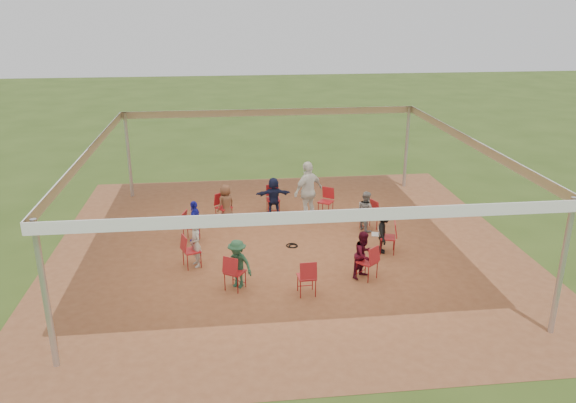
{
  "coord_description": "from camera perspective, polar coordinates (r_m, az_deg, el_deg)",
  "views": [
    {
      "loc": [
        -1.65,
        -14.48,
        6.53
      ],
      "look_at": [
        0.06,
        0.3,
        1.25
      ],
      "focal_mm": 35.0,
      "sensor_mm": 36.0,
      "label": 1
    }
  ],
  "objects": [
    {
      "name": "person_seated_4",
      "position": [
        16.32,
        -9.43,
        -1.98
      ],
      "size": [
        0.54,
        0.79,
        1.22
      ],
      "primitive_type": "imported",
      "rotation": [
        0.0,
        0.0,
        -1.83
      ],
      "color": "#181BA3",
      "rests_on": "ground"
    },
    {
      "name": "tent",
      "position": [
        15.16,
        -0.09,
        3.63
      ],
      "size": [
        10.33,
        10.33,
        3.0
      ],
      "color": "#B2B2B7",
      "rests_on": "ground"
    },
    {
      "name": "chair_8",
      "position": [
        13.3,
        1.91,
        -7.67
      ],
      "size": [
        0.44,
        0.46,
        0.9
      ],
      "primitive_type": null,
      "rotation": [
        0.0,
        0.0,
        0.05
      ],
      "color": "#A61A1F",
      "rests_on": "ground"
    },
    {
      "name": "ground",
      "position": [
        15.97,
        -0.09,
        -4.58
      ],
      "size": [
        80.0,
        80.0,
        0.0
      ],
      "primitive_type": "plane",
      "color": "#314816",
      "rests_on": "ground"
    },
    {
      "name": "chair_0",
      "position": [
        15.66,
        10.1,
        -3.63
      ],
      "size": [
        0.53,
        0.52,
        0.9
      ],
      "primitive_type": null,
      "rotation": [
        0.0,
        0.0,
        1.31
      ],
      "color": "#A61A1F",
      "rests_on": "ground"
    },
    {
      "name": "person_seated_6",
      "position": [
        13.59,
        -5.17,
        -6.32
      ],
      "size": [
        0.88,
        0.76,
        1.22
      ],
      "primitive_type": "imported",
      "rotation": [
        0.0,
        0.0,
        -0.58
      ],
      "color": "#245035",
      "rests_on": "ground"
    },
    {
      "name": "chair_9",
      "position": [
        14.14,
        8.06,
        -6.12
      ],
      "size": [
        0.6,
        0.61,
        0.9
      ],
      "primitive_type": null,
      "rotation": [
        0.0,
        0.0,
        0.68
      ],
      "color": "#A61A1F",
      "rests_on": "ground"
    },
    {
      "name": "chair_7",
      "position": [
        13.58,
        -5.41,
        -7.15
      ],
      "size": [
        0.59,
        0.6,
        0.9
      ],
      "primitive_type": null,
      "rotation": [
        0.0,
        0.0,
        -0.58
      ],
      "color": "#A61A1F",
      "rests_on": "ground"
    },
    {
      "name": "standing_person",
      "position": [
        17.54,
        2.07,
        1.05
      ],
      "size": [
        1.25,
        1.12,
        1.92
      ],
      "primitive_type": "imported",
      "rotation": [
        0.0,
        0.0,
        3.75
      ],
      "color": "silver",
      "rests_on": "ground"
    },
    {
      "name": "person_seated_2",
      "position": [
        18.21,
        -1.47,
        0.59
      ],
      "size": [
        1.15,
        0.48,
        1.22
      ],
      "primitive_type": "imported",
      "rotation": [
        0.0,
        0.0,
        -3.09
      ],
      "color": "#151C3D",
      "rests_on": "ground"
    },
    {
      "name": "chair_2",
      "position": [
        18.17,
        3.85,
        -0.05
      ],
      "size": [
        0.59,
        0.6,
        0.9
      ],
      "primitive_type": null,
      "rotation": [
        0.0,
        0.0,
        2.56
      ],
      "color": "#A61A1F",
      "rests_on": "ground"
    },
    {
      "name": "laptop",
      "position": [
        15.6,
        9.08,
        -3.14
      ],
      "size": [
        0.31,
        0.35,
        0.21
      ],
      "rotation": [
        0.0,
        0.0,
        1.31
      ],
      "color": "#B7B7BC",
      "rests_on": "ground"
    },
    {
      "name": "cable_coil",
      "position": [
        15.97,
        0.45,
        -4.51
      ],
      "size": [
        0.42,
        0.42,
        0.03
      ],
      "rotation": [
        0.0,
        0.0,
        0.36
      ],
      "color": "black",
      "rests_on": "ground"
    },
    {
      "name": "person_seated_3",
      "position": [
        17.59,
        -6.32,
        -0.22
      ],
      "size": [
        0.68,
        0.64,
        1.22
      ],
      "primitive_type": "imported",
      "rotation": [
        0.0,
        0.0,
        -2.46
      ],
      "color": "brown",
      "rests_on": "ground"
    },
    {
      "name": "dirt_patch",
      "position": [
        15.97,
        -0.09,
        -4.57
      ],
      "size": [
        13.0,
        13.0,
        0.0
      ],
      "primitive_type": "plane",
      "color": "brown",
      "rests_on": "ground"
    },
    {
      "name": "chair_6",
      "position": [
        14.82,
        -9.76,
        -4.98
      ],
      "size": [
        0.56,
        0.55,
        0.9
      ],
      "primitive_type": null,
      "rotation": [
        0.0,
        0.0,
        -1.21
      ],
      "color": "#A61A1F",
      "rests_on": "ground"
    },
    {
      "name": "person_seated_5",
      "position": [
        14.79,
        -9.36,
        -4.3
      ],
      "size": [
        0.43,
        0.52,
        1.22
      ],
      "primitive_type": "imported",
      "rotation": [
        0.0,
        0.0,
        -1.21
      ],
      "color": "#B0A99B",
      "rests_on": "ground"
    },
    {
      "name": "chair_1",
      "position": [
        17.17,
        8.22,
        -1.4
      ],
      "size": [
        0.56,
        0.55,
        0.9
      ],
      "primitive_type": null,
      "rotation": [
        0.0,
        0.0,
        1.94
      ],
      "color": "#A61A1F",
      "rests_on": "ground"
    },
    {
      "name": "person_seated_1",
      "position": [
        17.05,
        7.92,
        -0.94
      ],
      "size": [
        0.53,
        0.68,
        1.22
      ],
      "primitive_type": "imported",
      "rotation": [
        0.0,
        0.0,
        1.94
      ],
      "color": "gray",
      "rests_on": "ground"
    },
    {
      "name": "chair_5",
      "position": [
        16.41,
        -9.8,
        -2.5
      ],
      "size": [
        0.53,
        0.52,
        0.9
      ],
      "primitive_type": null,
      "rotation": [
        0.0,
        0.0,
        -1.83
      ],
      "color": "#A61A1F",
      "rests_on": "ground"
    },
    {
      "name": "person_seated_0",
      "position": [
        15.59,
        9.7,
        -3.04
      ],
      "size": [
        0.58,
        0.86,
        1.22
      ],
      "primitive_type": "imported",
      "rotation": [
        0.0,
        0.0,
        1.31
      ],
      "color": "black",
      "rests_on": "ground"
    },
    {
      "name": "chair_3",
      "position": [
        18.38,
        -1.52,
        0.22
      ],
      "size": [
        0.44,
        0.46,
        0.9
      ],
      "primitive_type": null,
      "rotation": [
        0.0,
        0.0,
        -3.09
      ],
      "color": "#A61A1F",
      "rests_on": "ground"
    },
    {
      "name": "person_seated_7",
      "position": [
        14.14,
        7.7,
        -5.37
      ],
      "size": [
        0.68,
        0.64,
        1.22
      ],
      "primitive_type": "imported",
      "rotation": [
        0.0,
        0.0,
        0.68
      ],
      "color": "#400918",
      "rests_on": "ground"
    },
    {
      "name": "chair_4",
      "position": [
        17.73,
        -6.54,
        -0.64
      ],
      "size": [
        0.6,
        0.61,
        0.9
      ],
      "primitive_type": null,
      "rotation": [
        0.0,
        0.0,
        -2.46
      ],
      "color": "#A61A1F",
      "rests_on": "ground"
    }
  ]
}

